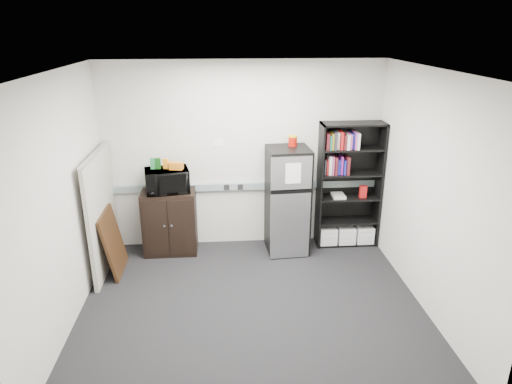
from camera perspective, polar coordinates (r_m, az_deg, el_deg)
The scene contains 18 objects.
floor at distance 5.55m, azimuth -0.49°, elevation -14.09°, with size 4.00×4.00×0.00m, color black.
wall_back at distance 6.58m, azimuth -1.60°, elevation 4.50°, with size 4.00×0.02×2.70m, color silver.
wall_right at distance 5.43m, azimuth 21.03°, elevation -0.33°, with size 0.02×3.50×2.70m, color silver.
wall_left at distance 5.19m, azimuth -23.14°, elevation -1.54°, with size 0.02×3.50×2.70m, color silver.
ceiling at distance 4.61m, azimuth -0.59°, elevation 14.86°, with size 4.00×3.50×0.02m, color white.
electrical_raceway at distance 6.69m, azimuth -1.55°, elevation 0.72°, with size 3.92×0.05×0.10m, color gray.
wall_note at distance 6.52m, azimuth -4.71°, elevation 6.10°, with size 0.14×0.00×0.10m, color white.
bookshelf at distance 6.79m, azimuth 11.52°, elevation 0.72°, with size 0.90×0.34×1.85m.
cubicle_partition at distance 6.32m, azimuth -18.72°, elevation -2.45°, with size 0.06×1.30×1.62m.
cabinet at distance 6.68m, azimuth -10.70°, elevation -3.66°, with size 0.75×0.50×0.93m.
microwave at distance 6.44m, azimuth -11.07°, elevation 1.42°, with size 0.59×0.40×0.33m, color black.
snack_box_a at distance 6.43m, azimuth -12.79°, elevation 3.48°, with size 0.07×0.05×0.15m, color #1A5C30.
snack_box_b at distance 6.42m, azimuth -12.16°, elevation 3.51°, with size 0.07×0.05×0.15m, color #0D3C0F.
snack_box_c at distance 6.40m, azimuth -11.20°, elevation 3.50°, with size 0.07×0.05×0.14m, color orange.
snack_bag at distance 6.35m, azimuth -9.93°, elevation 3.24°, with size 0.18×0.10×0.10m, color #C36913.
refrigerator at distance 6.51m, azimuth 3.96°, elevation -1.10°, with size 0.61×0.64×1.54m.
coffee_can at distance 6.39m, azimuth 4.61°, elevation 6.50°, with size 0.12×0.12×0.17m.
framed_poster at distance 6.34m, azimuth -17.40°, elevation -5.99°, with size 0.20×0.67×0.86m.
Camera 1 is at (-0.32, -4.58, 3.13)m, focal length 32.00 mm.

